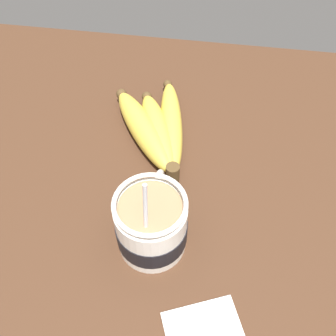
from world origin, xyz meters
The scene contains 3 objects.
table centered at (0.00, 0.00, 1.97)cm, with size 90.46×90.46×3.95cm.
coffee_mug centered at (-2.48, -0.53, 8.25)cm, with size 12.57×9.06×15.19cm.
banana_bunch centered at (16.56, 2.34, 5.88)cm, with size 22.59×14.67×4.30cm.
Camera 1 is at (-25.32, -6.11, 49.16)cm, focal length 40.00 mm.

